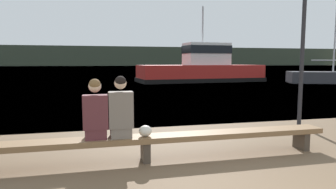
% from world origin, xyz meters
% --- Properties ---
extents(water_surface, '(240.00, 240.00, 0.00)m').
position_xyz_m(water_surface, '(0.00, 125.48, 0.00)').
color(water_surface, '#5684A3').
rests_on(water_surface, ground).
extents(far_shoreline, '(600.00, 12.00, 8.96)m').
position_xyz_m(far_shoreline, '(0.00, 144.41, 4.48)').
color(far_shoreline, '#384233').
rests_on(far_shoreline, ground).
extents(bench_main, '(6.57, 0.40, 0.42)m').
position_xyz_m(bench_main, '(-1.13, 2.98, 0.35)').
color(bench_main, brown).
rests_on(bench_main, ground).
extents(person_left, '(0.39, 0.35, 0.96)m').
position_xyz_m(person_left, '(-1.93, 2.98, 0.85)').
color(person_left, '#56282D').
rests_on(person_left, bench_main).
extents(person_right, '(0.39, 0.35, 1.00)m').
position_xyz_m(person_right, '(-1.53, 2.98, 0.86)').
color(person_right, '#70665B').
rests_on(person_right, bench_main).
extents(shopping_bag, '(0.21, 0.21, 0.19)m').
position_xyz_m(shopping_bag, '(-1.14, 2.95, 0.52)').
color(shopping_bag, beige).
rests_on(shopping_bag, bench_main).
extents(tugboat_red, '(10.91, 4.39, 6.27)m').
position_xyz_m(tugboat_red, '(6.85, 22.32, 1.02)').
color(tugboat_red, red).
rests_on(tugboat_red, water_surface).
extents(deck_lamp_post, '(0.24, 0.24, 3.56)m').
position_xyz_m(deck_lamp_post, '(3.17, 4.78, 2.18)').
color(deck_lamp_post, '#232328').
rests_on(deck_lamp_post, ground).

